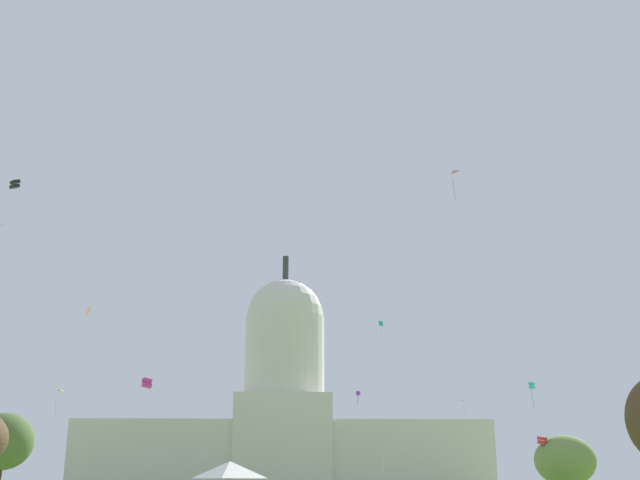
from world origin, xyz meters
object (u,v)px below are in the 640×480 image
at_px(kite_orange_mid, 89,311).
at_px(kite_blue_mid, 465,403).
at_px(tree_west_mid, 4,441).
at_px(kite_red_low, 542,441).
at_px(kite_black_high, 15,184).
at_px(kite_violet_mid, 358,394).
at_px(kite_cyan_low, 532,386).
at_px(kite_magenta_low, 147,383).
at_px(capitol_building, 284,425).
at_px(kite_turquoise_high, 381,326).
at_px(kite_pink_high, 453,176).
at_px(tree_east_near, 565,461).
at_px(kite_yellow_low, 56,395).
at_px(kite_white_low, 383,460).

distance_m(kite_orange_mid, kite_blue_mid, 88.68).
relative_size(tree_west_mid, kite_red_low, 4.74).
height_order(kite_black_high, kite_violet_mid, kite_black_high).
distance_m(kite_cyan_low, kite_red_low, 12.57).
xyz_separation_m(kite_magenta_low, kite_cyan_low, (50.95, 25.70, 2.81)).
distance_m(capitol_building, tree_west_mid, 112.49).
distance_m(capitol_building, kite_turquoise_high, 71.10).
xyz_separation_m(kite_magenta_low, kite_blue_mid, (55.42, 94.85, 7.08)).
distance_m(kite_black_high, kite_red_low, 78.20).
xyz_separation_m(tree_west_mid, kite_cyan_low, (78.74, -9.50, 7.44)).
height_order(tree_west_mid, kite_black_high, kite_black_high).
bearing_deg(kite_pink_high, kite_orange_mid, -162.01).
bearing_deg(kite_black_high, kite_blue_mid, 88.72).
bearing_deg(kite_violet_mid, kite_orange_mid, 39.41).
height_order(kite_magenta_low, kite_turquoise_high, kite_turquoise_high).
bearing_deg(kite_turquoise_high, kite_blue_mid, 62.55).
bearing_deg(kite_magenta_low, kite_red_low, -93.45).
bearing_deg(kite_pink_high, kite_cyan_low, 121.32).
xyz_separation_m(tree_east_near, kite_black_high, (-73.55, -5.81, 35.79)).
bearing_deg(kite_violet_mid, kite_turquoise_high, -87.98).
height_order(kite_black_high, kite_turquoise_high, kite_black_high).
relative_size(capitol_building, kite_red_low, 40.01).
height_order(capitol_building, tree_east_near, capitol_building).
height_order(capitol_building, kite_magenta_low, capitol_building).
bearing_deg(kite_turquoise_high, kite_violet_mid, -98.30).
distance_m(capitol_building, tree_east_near, 129.53).
distance_m(tree_west_mid, kite_pink_high, 78.67).
bearing_deg(kite_cyan_low, kite_black_high, -119.35).
bearing_deg(kite_magenta_low, kite_cyan_low, -85.13).
bearing_deg(tree_west_mid, kite_turquoise_high, 31.90).
bearing_deg(kite_yellow_low, kite_cyan_low, 106.14).
xyz_separation_m(kite_white_low, kite_magenta_low, (-33.46, -68.32, 6.45)).
relative_size(kite_orange_mid, kite_blue_mid, 0.52).
xyz_separation_m(tree_east_near, kite_white_low, (-18.52, 51.40, 1.43)).
bearing_deg(kite_orange_mid, kite_blue_mid, -15.15).
bearing_deg(tree_east_near, tree_west_mid, 167.09).
height_order(kite_magenta_low, kite_yellow_low, kite_magenta_low).
bearing_deg(kite_white_low, tree_west_mid, 166.25).
bearing_deg(kite_white_low, tree_east_near, -112.33).
relative_size(tree_east_near, kite_violet_mid, 3.55).
height_order(kite_black_high, kite_yellow_low, kite_black_high).
distance_m(tree_west_mid, kite_yellow_low, 37.51).
distance_m(kite_magenta_low, kite_black_high, 36.98).
bearing_deg(kite_black_high, kite_turquoise_high, 89.66).
bearing_deg(tree_west_mid, kite_white_low, 28.40).
bearing_deg(kite_magenta_low, kite_violet_mid, -46.51).
relative_size(kite_pink_high, kite_turquoise_high, 0.87).
distance_m(kite_white_low, kite_pink_high, 76.33).
relative_size(tree_west_mid, kite_yellow_low, 4.86).
xyz_separation_m(capitol_building, kite_cyan_low, (38.21, -113.98, -2.31)).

